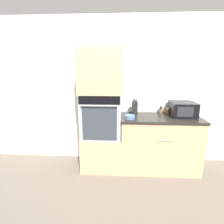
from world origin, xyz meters
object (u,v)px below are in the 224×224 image
knife_block (135,108)px  condiment_jar_near (161,110)px  microwave (182,109)px  bowl (130,117)px  wall_oven (102,115)px  condiment_jar_mid (167,111)px

knife_block → condiment_jar_near: (0.46, 0.10, -0.06)m
microwave → condiment_jar_near: microwave is taller
microwave → bowl: microwave is taller
knife_block → wall_oven: bearing=-166.6°
wall_oven → condiment_jar_mid: size_ratio=5.99×
bowl → condiment_jar_near: bearing=33.2°
microwave → condiment_jar_mid: (-0.22, 0.08, -0.06)m
bowl → wall_oven: bearing=164.1°
wall_oven → condiment_jar_mid: (1.09, 0.14, 0.04)m
condiment_jar_near → condiment_jar_mid: 0.12m
condiment_jar_mid → condiment_jar_near: bearing=138.3°
wall_oven → condiment_jar_mid: 1.10m
microwave → bowl: (-0.85, -0.19, -0.09)m
bowl → condiment_jar_near: 0.65m
wall_oven → microwave: 1.31m
condiment_jar_near → condiment_jar_mid: condiment_jar_mid is taller
condiment_jar_near → condiment_jar_mid: size_ratio=0.98×
condiment_jar_near → microwave: bearing=-27.5°
microwave → condiment_jar_near: size_ratio=3.33×
bowl → microwave: bearing=12.9°
wall_oven → knife_block: size_ratio=2.68×
microwave → bowl: size_ratio=2.43×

